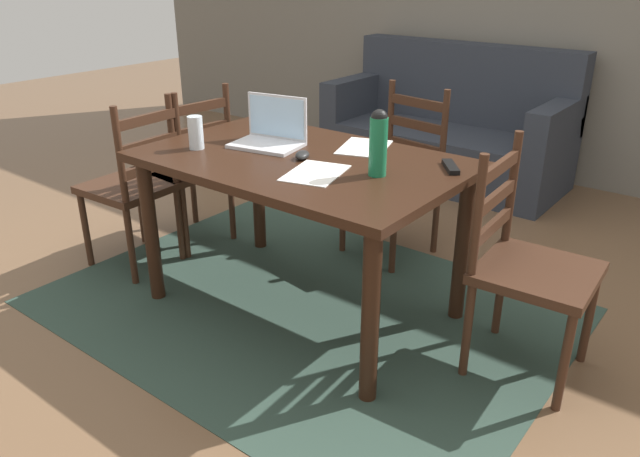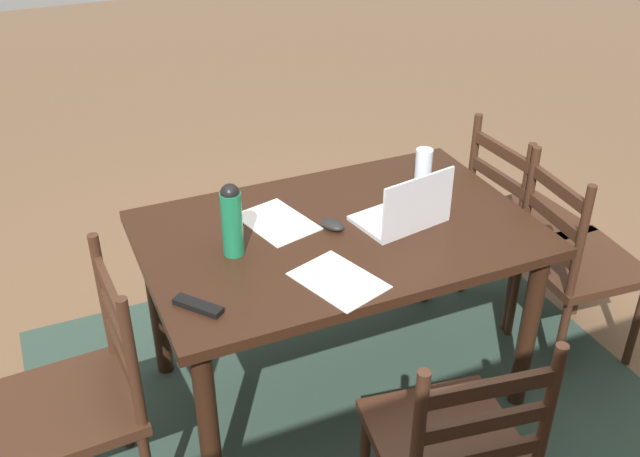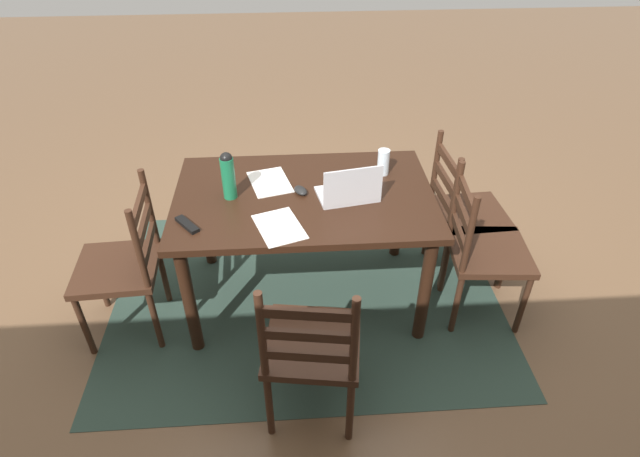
{
  "view_description": "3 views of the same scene",
  "coord_description": "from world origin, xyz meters",
  "px_view_note": "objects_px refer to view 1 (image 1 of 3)",
  "views": [
    {
      "loc": [
        1.69,
        -2.03,
        1.59
      ],
      "look_at": [
        0.13,
        -0.02,
        0.46
      ],
      "focal_mm": 34.44,
      "sensor_mm": 36.0,
      "label": 1
    },
    {
      "loc": [
        0.99,
        2.09,
        2.17
      ],
      "look_at": [
        0.02,
        -0.13,
        0.71
      ],
      "focal_mm": 40.91,
      "sensor_mm": 36.0,
      "label": 2
    },
    {
      "loc": [
        0.08,
        2.42,
        2.33
      ],
      "look_at": [
        -0.09,
        -0.02,
        0.51
      ],
      "focal_mm": 29.04,
      "sensor_mm": 36.0,
      "label": 3
    }
  ],
  "objects_px": {
    "couch": "(449,132)",
    "dining_table": "(301,179)",
    "chair_far_head": "(396,175)",
    "chair_right_far": "(527,267)",
    "chair_left_near": "(136,186)",
    "tv_remote": "(451,167)",
    "computer_mouse": "(302,155)",
    "water_bottle": "(379,141)",
    "drinking_glass": "(196,133)",
    "chair_left_far": "(187,169)",
    "laptop": "(271,133)"
  },
  "relations": [
    {
      "from": "dining_table",
      "to": "chair_far_head",
      "type": "bearing_deg",
      "value": 89.58
    },
    {
      "from": "chair_right_far",
      "to": "laptop",
      "type": "xyz_separation_m",
      "value": [
        -1.25,
        -0.11,
        0.37
      ]
    },
    {
      "from": "dining_table",
      "to": "tv_remote",
      "type": "relative_size",
      "value": 8.49
    },
    {
      "from": "computer_mouse",
      "to": "dining_table",
      "type": "bearing_deg",
      "value": 119.81
    },
    {
      "from": "chair_left_near",
      "to": "chair_right_far",
      "type": "distance_m",
      "value": 2.05
    },
    {
      "from": "dining_table",
      "to": "chair_right_far",
      "type": "distance_m",
      "value": 1.05
    },
    {
      "from": "chair_left_far",
      "to": "laptop",
      "type": "relative_size",
      "value": 2.68
    },
    {
      "from": "chair_far_head",
      "to": "couch",
      "type": "relative_size",
      "value": 0.53
    },
    {
      "from": "laptop",
      "to": "drinking_glass",
      "type": "xyz_separation_m",
      "value": [
        -0.23,
        -0.27,
        0.02
      ]
    },
    {
      "from": "chair_left_far",
      "to": "computer_mouse",
      "type": "relative_size",
      "value": 9.5
    },
    {
      "from": "laptop",
      "to": "drinking_glass",
      "type": "bearing_deg",
      "value": -130.55
    },
    {
      "from": "chair_left_far",
      "to": "dining_table",
      "type": "bearing_deg",
      "value": -10.19
    },
    {
      "from": "chair_left_near",
      "to": "water_bottle",
      "type": "bearing_deg",
      "value": 7.52
    },
    {
      "from": "chair_left_far",
      "to": "laptop",
      "type": "distance_m",
      "value": 0.86
    },
    {
      "from": "computer_mouse",
      "to": "chair_far_head",
      "type": "bearing_deg",
      "value": 65.37
    },
    {
      "from": "chair_left_far",
      "to": "drinking_glass",
      "type": "height_order",
      "value": "chair_left_far"
    },
    {
      "from": "couch",
      "to": "tv_remote",
      "type": "xyz_separation_m",
      "value": [
        0.98,
        -1.98,
        0.43
      ]
    },
    {
      "from": "water_bottle",
      "to": "chair_left_near",
      "type": "bearing_deg",
      "value": -172.48
    },
    {
      "from": "chair_far_head",
      "to": "water_bottle",
      "type": "xyz_separation_m",
      "value": [
        0.4,
        -0.83,
        0.45
      ]
    },
    {
      "from": "drinking_glass",
      "to": "tv_remote",
      "type": "relative_size",
      "value": 0.9
    },
    {
      "from": "dining_table",
      "to": "drinking_glass",
      "type": "height_order",
      "value": "drinking_glass"
    },
    {
      "from": "couch",
      "to": "dining_table",
      "type": "bearing_deg",
      "value": -80.59
    },
    {
      "from": "chair_far_head",
      "to": "chair_left_far",
      "type": "xyz_separation_m",
      "value": [
        -1.02,
        -0.65,
        0.0
      ]
    },
    {
      "from": "dining_table",
      "to": "chair_left_far",
      "type": "bearing_deg",
      "value": 169.81
    },
    {
      "from": "tv_remote",
      "to": "couch",
      "type": "bearing_deg",
      "value": 77.62
    },
    {
      "from": "chair_left_near",
      "to": "drinking_glass",
      "type": "relative_size",
      "value": 6.2
    },
    {
      "from": "couch",
      "to": "drinking_glass",
      "type": "xyz_separation_m",
      "value": [
        -0.1,
        -2.43,
        0.49
      ]
    },
    {
      "from": "dining_table",
      "to": "couch",
      "type": "distance_m",
      "value": 2.29
    },
    {
      "from": "chair_left_near",
      "to": "tv_remote",
      "type": "bearing_deg",
      "value": 15.26
    },
    {
      "from": "chair_left_near",
      "to": "couch",
      "type": "relative_size",
      "value": 0.53
    },
    {
      "from": "chair_left_far",
      "to": "laptop",
      "type": "xyz_separation_m",
      "value": [
        0.77,
        -0.11,
        0.37
      ]
    },
    {
      "from": "drinking_glass",
      "to": "couch",
      "type": "bearing_deg",
      "value": 87.66
    },
    {
      "from": "laptop",
      "to": "dining_table",
      "type": "bearing_deg",
      "value": -16.75
    },
    {
      "from": "chair_far_head",
      "to": "computer_mouse",
      "type": "bearing_deg",
      "value": -89.13
    },
    {
      "from": "couch",
      "to": "chair_right_far",
      "type": "bearing_deg",
      "value": -56.12
    },
    {
      "from": "chair_far_head",
      "to": "chair_left_near",
      "type": "distance_m",
      "value": 1.44
    },
    {
      "from": "chair_left_near",
      "to": "drinking_glass",
      "type": "distance_m",
      "value": 0.66
    },
    {
      "from": "chair_right_far",
      "to": "chair_left_far",
      "type": "xyz_separation_m",
      "value": [
        -2.02,
        -0.0,
        0.0
      ]
    },
    {
      "from": "couch",
      "to": "water_bottle",
      "type": "distance_m",
      "value": 2.43
    },
    {
      "from": "chair_left_far",
      "to": "tv_remote",
      "type": "bearing_deg",
      "value": 2.71
    },
    {
      "from": "dining_table",
      "to": "water_bottle",
      "type": "height_order",
      "value": "water_bottle"
    },
    {
      "from": "chair_far_head",
      "to": "water_bottle",
      "type": "height_order",
      "value": "water_bottle"
    },
    {
      "from": "chair_left_far",
      "to": "couch",
      "type": "bearing_deg",
      "value": 72.76
    },
    {
      "from": "chair_left_near",
      "to": "laptop",
      "type": "relative_size",
      "value": 2.68
    },
    {
      "from": "couch",
      "to": "computer_mouse",
      "type": "height_order",
      "value": "couch"
    },
    {
      "from": "chair_left_near",
      "to": "couch",
      "type": "height_order",
      "value": "couch"
    },
    {
      "from": "chair_left_far",
      "to": "couch",
      "type": "relative_size",
      "value": 0.53
    },
    {
      "from": "chair_left_near",
      "to": "chair_right_far",
      "type": "height_order",
      "value": "same"
    },
    {
      "from": "computer_mouse",
      "to": "drinking_glass",
      "type": "bearing_deg",
      "value": 174.76
    },
    {
      "from": "chair_far_head",
      "to": "chair_right_far",
      "type": "xyz_separation_m",
      "value": [
        1.0,
        -0.65,
        0.0
      ]
    }
  ]
}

